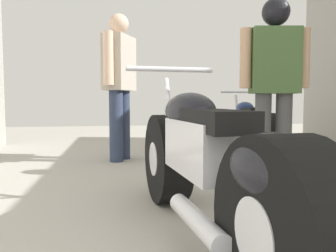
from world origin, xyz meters
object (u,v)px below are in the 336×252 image
motorcycle_black_naked (249,127)px  motorcycle_maroon_cruiser (205,166)px  mechanic_with_helmet (275,71)px  mechanic_in_blue (119,78)px

motorcycle_black_naked → motorcycle_maroon_cruiser: bearing=-116.1°
motorcycle_black_naked → mechanic_with_helmet: 1.71m
motorcycle_maroon_cruiser → mechanic_with_helmet: size_ratio=1.23×
motorcycle_black_naked → mechanic_in_blue: (-1.83, -0.40, 0.64)m
mechanic_with_helmet → motorcycle_maroon_cruiser: bearing=-126.7°
motorcycle_maroon_cruiser → mechanic_with_helmet: bearing=53.3°
motorcycle_black_naked → mechanic_with_helmet: mechanic_with_helmet is taller
motorcycle_maroon_cruiser → mechanic_in_blue: bearing=98.6°
motorcycle_maroon_cruiser → motorcycle_black_naked: (1.44, 2.94, -0.04)m
mechanic_in_blue → mechanic_with_helmet: (1.44, -1.13, 0.01)m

